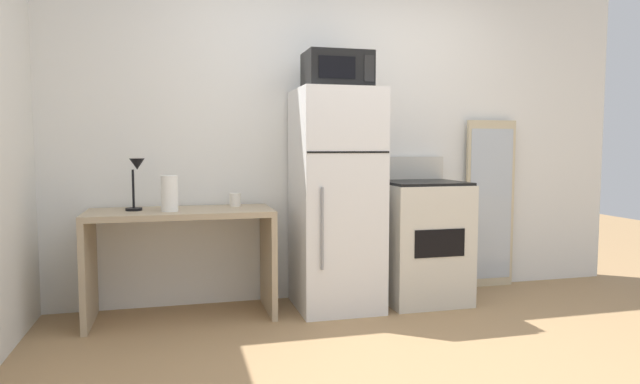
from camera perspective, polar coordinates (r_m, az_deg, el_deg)
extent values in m
plane|color=#9E7A51|center=(3.04, 10.61, -18.29)|extent=(12.00, 12.00, 0.00)
cube|color=white|center=(4.39, 1.37, 6.24)|extent=(5.00, 0.10, 2.60)
cube|color=tan|center=(3.91, -14.16, -2.08)|extent=(1.25, 0.55, 0.04)
cube|color=tan|center=(4.01, -22.77, -7.57)|extent=(0.04, 0.55, 0.71)
cube|color=tan|center=(4.02, -5.35, -7.20)|extent=(0.04, 0.55, 0.71)
cylinder|color=black|center=(3.95, -18.66, -1.69)|extent=(0.11, 0.11, 0.02)
cylinder|color=black|center=(3.94, -18.71, 0.32)|extent=(0.02, 0.02, 0.26)
cone|color=black|center=(3.91, -18.35, 2.76)|extent=(0.10, 0.10, 0.08)
cylinder|color=white|center=(4.06, -8.75, -0.79)|extent=(0.08, 0.08, 0.09)
cylinder|color=white|center=(3.82, -15.26, -0.15)|extent=(0.11, 0.11, 0.24)
cube|color=white|center=(4.03, 1.66, -0.81)|extent=(0.59, 0.61, 1.59)
cube|color=black|center=(3.71, 3.00, 4.13)|extent=(0.58, 0.00, 0.01)
cylinder|color=gray|center=(3.69, 0.23, -3.81)|extent=(0.02, 0.02, 0.56)
cube|color=black|center=(4.02, 1.77, 12.39)|extent=(0.46, 0.34, 0.26)
cube|color=black|center=(3.85, 1.78, 12.75)|extent=(0.26, 0.01, 0.15)
cube|color=black|center=(3.92, 5.09, 12.59)|extent=(0.07, 0.01, 0.18)
cube|color=beige|center=(4.32, 10.44, -5.14)|extent=(0.61, 0.60, 0.90)
cube|color=black|center=(4.26, 10.53, 0.97)|extent=(0.58, 0.58, 0.02)
cube|color=beige|center=(4.51, 9.04, 2.46)|extent=(0.61, 0.04, 0.18)
cube|color=black|center=(4.04, 12.26, -5.19)|extent=(0.39, 0.01, 0.20)
cube|color=#C6B793|center=(4.86, 17.11, -1.20)|extent=(0.44, 0.03, 1.40)
cube|color=#B2BCC6|center=(4.85, 17.22, -1.22)|extent=(0.39, 0.00, 1.26)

